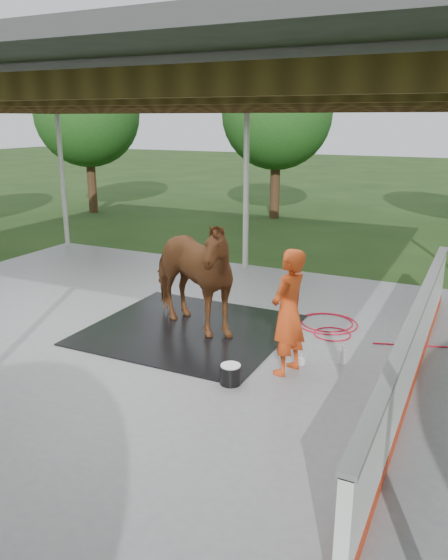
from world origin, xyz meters
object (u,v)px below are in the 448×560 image
at_px(handler, 288,312).
at_px(wash_bucket, 231,374).
at_px(dasher_board, 414,349).
at_px(horse, 188,273).

relative_size(handler, wash_bucket, 6.07).
height_order(handler, wash_bucket, handler).
xyz_separation_m(dasher_board, horse, (-3.81, 0.43, 0.50)).
relative_size(horse, handler, 1.29).
xyz_separation_m(horse, handler, (2.11, -0.82, -0.11)).
bearing_deg(dasher_board, horse, 173.49).
bearing_deg(wash_bucket, handler, 50.28).
relative_size(dasher_board, horse, 3.32).
bearing_deg(horse, dasher_board, -73.30).
bearing_deg(dasher_board, handler, -167.31).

